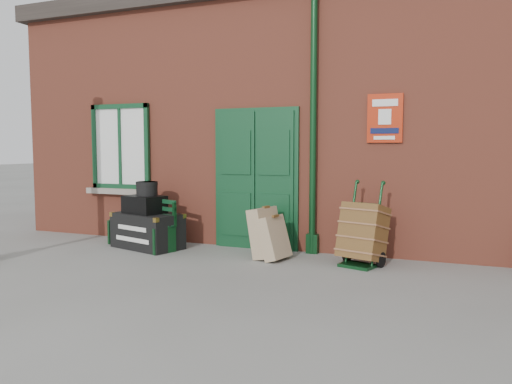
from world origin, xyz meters
The scene contains 9 objects.
ground centered at (0.00, 0.00, 0.00)m, with size 80.00×80.00×0.00m, color gray.
station_building centered at (0.00, 3.49, 2.16)m, with size 10.30×4.30×4.36m.
bench centered at (-2.05, 0.88, 0.42)m, with size 1.41×0.88×0.84m.
houdini_trunk centered at (-1.95, 0.85, 0.28)m, with size 1.14×0.63×0.57m, color black.
strongbox centered at (-2.00, 0.85, 0.71)m, with size 0.63×0.46×0.28m, color black.
hatbox centered at (-1.97, 0.88, 0.97)m, with size 0.34×0.34×0.23m, color black.
suitcase_back centered at (0.08, 0.87, 0.38)m, with size 0.21×0.52×0.73m, color tan.
suitcase_front centered at (0.26, 0.77, 0.33)m, with size 0.19×0.47×0.63m, color tan.
porter_trolley centered at (1.51, 0.92, 0.44)m, with size 0.71×0.74×1.15m.
Camera 1 is at (2.65, -5.95, 1.62)m, focal length 35.00 mm.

